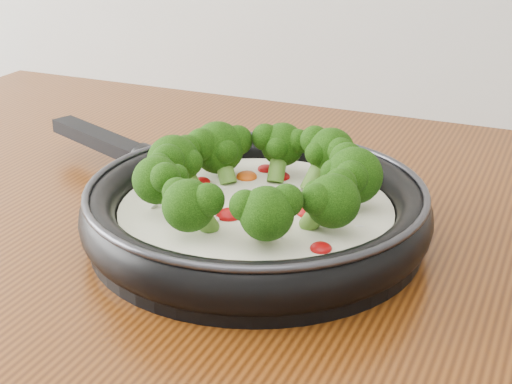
% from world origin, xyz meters
% --- Properties ---
extents(skillet, '(0.55, 0.44, 0.10)m').
position_xyz_m(skillet, '(-0.14, 1.04, 0.94)').
color(skillet, black).
rests_on(skillet, counter).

